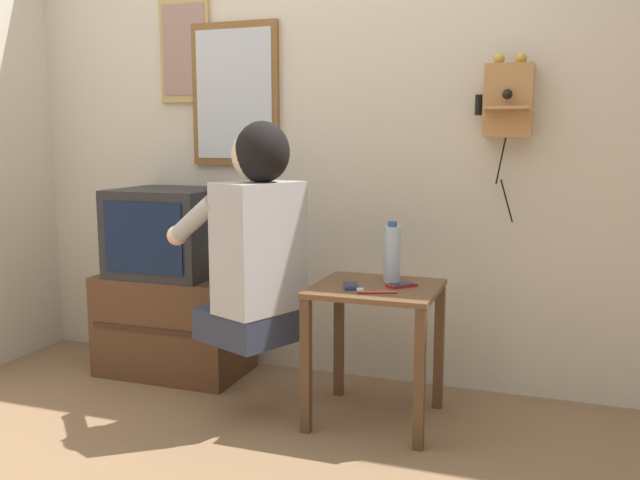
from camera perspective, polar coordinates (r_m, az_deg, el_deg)
The scene contains 13 objects.
ground_plane at distance 2.64m, azimuth -8.12°, elevation -18.56°, with size 14.00×14.00×0.00m, color #846647.
wall_back at distance 3.39m, azimuth 0.46°, elevation 9.89°, with size 6.80×0.05×2.55m.
side_table at distance 2.87m, azimuth 4.73°, elevation -6.35°, with size 0.52×0.49×0.59m.
person at distance 2.84m, azimuth -5.50°, elevation 0.24°, with size 0.61×0.54×0.93m.
tv_stand at distance 3.58m, azimuth -12.15°, elevation -6.90°, with size 0.73×0.44×0.51m.
television at distance 3.50m, azimuth -12.60°, elevation 0.67°, with size 0.52×0.46×0.43m.
wall_phone_antique at distance 3.13m, azimuth 15.56°, elevation 11.30°, with size 0.25×0.18×0.74m.
framed_picture at distance 3.70m, azimuth -11.31°, elevation 15.43°, with size 0.28×0.03×0.53m.
wall_mirror at distance 3.54m, azimuth -7.17°, elevation 12.07°, with size 0.48×0.03×0.72m.
cell_phone_held at distance 2.81m, azimuth 2.66°, elevation -3.88°, with size 0.10×0.14×0.01m.
cell_phone_spare at distance 2.84m, azimuth 6.90°, elevation -3.79°, with size 0.13×0.13×0.01m.
water_bottle at distance 2.91m, azimuth 6.09°, elevation -1.12°, with size 0.07×0.07×0.26m.
toothbrush at distance 2.71m, azimuth 4.56°, elevation -4.37°, with size 0.15×0.07×0.02m.
Camera 1 is at (1.11, -2.07, 1.20)m, focal length 38.00 mm.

